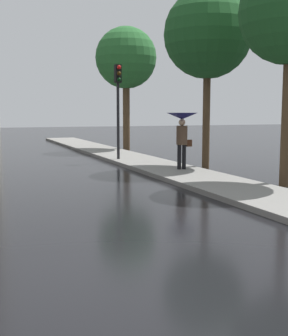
{
  "coord_description": "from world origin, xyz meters",
  "views": [
    {
      "loc": [
        -1.55,
        -4.88,
        2.12
      ],
      "look_at": [
        2.25,
        4.75,
        0.82
      ],
      "focal_mm": 47.7,
      "sensor_mm": 36.0,
      "label": 1
    }
  ],
  "objects_px": {
    "street_tree_mid": "(208,35)",
    "street_tree_near": "(126,59)",
    "pedestrian_with_umbrella_near": "(182,124)",
    "traffic_light": "(118,94)"
  },
  "relations": [
    {
      "from": "pedestrian_with_umbrella_near",
      "to": "street_tree_near",
      "type": "height_order",
      "value": "street_tree_near"
    },
    {
      "from": "street_tree_mid",
      "to": "street_tree_near",
      "type": "bearing_deg",
      "value": 90.61
    },
    {
      "from": "traffic_light",
      "to": "pedestrian_with_umbrella_near",
      "type": "bearing_deg",
      "value": -76.38
    },
    {
      "from": "traffic_light",
      "to": "street_tree_near",
      "type": "height_order",
      "value": "street_tree_near"
    },
    {
      "from": "pedestrian_with_umbrella_near",
      "to": "street_tree_mid",
      "type": "height_order",
      "value": "street_tree_mid"
    },
    {
      "from": "street_tree_near",
      "to": "street_tree_mid",
      "type": "height_order",
      "value": "street_tree_near"
    },
    {
      "from": "traffic_light",
      "to": "street_tree_near",
      "type": "distance_m",
      "value": 6.01
    },
    {
      "from": "traffic_light",
      "to": "street_tree_near",
      "type": "xyz_separation_m",
      "value": [
        2.17,
        5.2,
        2.09
      ]
    },
    {
      "from": "pedestrian_with_umbrella_near",
      "to": "street_tree_mid",
      "type": "bearing_deg",
      "value": 27.84
    },
    {
      "from": "traffic_light",
      "to": "street_tree_near",
      "type": "relative_size",
      "value": 0.59
    }
  ]
}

